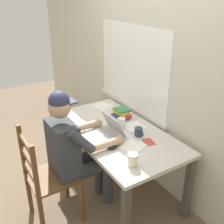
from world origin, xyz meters
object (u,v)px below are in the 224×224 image
object	(u,v)px
desk	(115,138)
coffee_mug_white	(122,122)
computer_mouse	(112,147)
book_stack_main	(122,113)
wooden_chair	(47,178)
landscape_photo_print	(149,142)
coffee_mug_dark	(139,132)
seated_person	(74,148)
laptop	(104,132)
coffee_mug_spare	(133,160)

from	to	relation	value
desk	coffee_mug_white	xyz separation A→B (m)	(-0.04, 0.10, 0.13)
computer_mouse	book_stack_main	world-z (taller)	book_stack_main
wooden_chair	landscape_photo_print	distance (m)	0.97
landscape_photo_print	coffee_mug_dark	bearing A→B (deg)	-163.51
coffee_mug_dark	wooden_chair	bearing A→B (deg)	-100.34
desk	wooden_chair	xyz separation A→B (m)	(0.05, -0.75, -0.16)
seated_person	laptop	size ratio (longest dim) A/B	3.82
coffee_mug_dark	laptop	bearing A→B (deg)	-119.63
desk	book_stack_main	distance (m)	0.34
desk	seated_person	xyz separation A→B (m)	(0.05, -0.47, 0.07)
seated_person	coffee_mug_dark	bearing A→B (deg)	74.99
computer_mouse	desk	bearing A→B (deg)	142.61
coffee_mug_spare	wooden_chair	bearing A→B (deg)	-132.71
desk	book_stack_main	size ratio (longest dim) A/B	7.02
coffee_mug_spare	landscape_photo_print	distance (m)	0.40
wooden_chair	coffee_mug_spare	size ratio (longest dim) A/B	7.74
wooden_chair	coffee_mug_spare	xyz separation A→B (m)	(0.51, 0.56, 0.30)
desk	wooden_chair	size ratio (longest dim) A/B	1.57
coffee_mug_dark	book_stack_main	world-z (taller)	book_stack_main
laptop	coffee_mug_dark	world-z (taller)	laptop
coffee_mug_spare	coffee_mug_white	bearing A→B (deg)	154.11
coffee_mug_dark	desk	bearing A→B (deg)	-148.34
computer_mouse	coffee_mug_spare	distance (m)	0.29
landscape_photo_print	computer_mouse	bearing A→B (deg)	-91.29
seated_person	wooden_chair	world-z (taller)	seated_person
laptop	desk	bearing A→B (deg)	106.50
laptop	coffee_mug_dark	distance (m)	0.33
desk	seated_person	size ratio (longest dim) A/B	1.19
landscape_photo_print	wooden_chair	bearing A→B (deg)	-96.77
seated_person	computer_mouse	size ratio (longest dim) A/B	12.60
desk	coffee_mug_spare	bearing A→B (deg)	-19.10
desk	landscape_photo_print	bearing A→B (deg)	21.70
desk	computer_mouse	size ratio (longest dim) A/B	15.01
wooden_chair	computer_mouse	size ratio (longest dim) A/B	9.56
computer_mouse	coffee_mug_dark	xyz separation A→B (m)	(-0.06, 0.34, 0.03)
computer_mouse	coffee_mug_white	xyz separation A→B (m)	(-0.31, 0.30, 0.03)
wooden_chair	computer_mouse	bearing A→B (deg)	67.89
wooden_chair	coffee_mug_white	world-z (taller)	wooden_chair
computer_mouse	landscape_photo_print	world-z (taller)	computer_mouse
desk	computer_mouse	distance (m)	0.35
coffee_mug_dark	landscape_photo_print	world-z (taller)	coffee_mug_dark
coffee_mug_white	coffee_mug_dark	xyz separation A→B (m)	(0.25, 0.03, -0.00)
laptop	book_stack_main	world-z (taller)	laptop
wooden_chair	laptop	size ratio (longest dim) A/B	2.89
computer_mouse	book_stack_main	bearing A→B (deg)	139.13
desk	seated_person	bearing A→B (deg)	-84.13
seated_person	book_stack_main	xyz separation A→B (m)	(-0.27, 0.69, 0.07)
seated_person	coffee_mug_dark	distance (m)	0.62
coffee_mug_white	coffee_mug_dark	bearing A→B (deg)	7.35
coffee_mug_white	coffee_mug_spare	size ratio (longest dim) A/B	0.95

